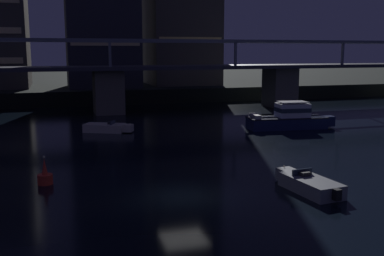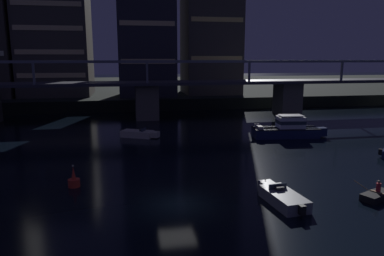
% 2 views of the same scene
% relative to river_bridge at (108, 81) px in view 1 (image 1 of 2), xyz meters
% --- Properties ---
extents(ground_plane, '(400.00, 400.00, 0.00)m').
position_rel_river_bridge_xyz_m(ground_plane, '(0.00, -35.30, -4.18)').
color(ground_plane, black).
extents(far_riverbank, '(240.00, 80.00, 2.20)m').
position_rel_river_bridge_xyz_m(far_riverbank, '(0.00, 48.01, -3.08)').
color(far_riverbank, black).
rests_on(far_riverbank, ground).
extents(river_bridge, '(103.43, 6.40, 9.38)m').
position_rel_river_bridge_xyz_m(river_bridge, '(0.00, 0.00, 0.00)').
color(river_bridge, '#605B51').
rests_on(river_bridge, ground).
extents(cabin_cruiser_near_left, '(9.31, 3.52, 2.79)m').
position_rel_river_bridge_xyz_m(cabin_cruiser_near_left, '(16.56, -17.08, -3.13)').
color(cabin_cruiser_near_left, '#19234C').
rests_on(cabin_cruiser_near_left, ground).
extents(speedboat_near_center, '(4.96, 3.37, 1.16)m').
position_rel_river_bridge_xyz_m(speedboat_near_center, '(-1.81, -13.72, -3.76)').
color(speedboat_near_center, beige).
rests_on(speedboat_near_center, ground).
extents(speedboat_near_right, '(2.22, 5.23, 1.16)m').
position_rel_river_bridge_xyz_m(speedboat_near_right, '(7.09, -36.45, -3.76)').
color(speedboat_near_right, gray).
rests_on(speedboat_near_right, ground).
extents(channel_buoy, '(0.90, 0.90, 1.76)m').
position_rel_river_bridge_xyz_m(channel_buoy, '(-7.35, -30.63, -3.70)').
color(channel_buoy, red).
rests_on(channel_buoy, ground).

